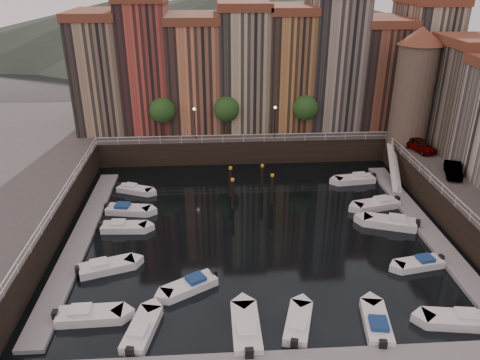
{
  "coord_description": "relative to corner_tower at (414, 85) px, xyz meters",
  "views": [
    {
      "loc": [
        -3.94,
        -38.67,
        23.02
      ],
      "look_at": [
        -1.21,
        4.0,
        3.33
      ],
      "focal_mm": 35.0,
      "sensor_mm": 36.0,
      "label": 1
    }
  ],
  "objects": [
    {
      "name": "promenade_trees",
      "position": [
        -21.33,
        3.7,
        -3.61
      ],
      "size": [
        21.2,
        3.2,
        5.2
      ],
      "color": "black",
      "rests_on": "quay_far"
    },
    {
      "name": "ground",
      "position": [
        -20.0,
        -14.5,
        -10.19
      ],
      "size": [
        200.0,
        200.0,
        0.0
      ],
      "primitive_type": "plane",
      "color": "black",
      "rests_on": "ground"
    },
    {
      "name": "boat_right_4",
      "position": [
        -7.33,
        -4.68,
        -9.83
      ],
      "size": [
        4.85,
        2.22,
        1.09
      ],
      "rotation": [
        0.0,
        0.0,
        3.25
      ],
      "color": "white",
      "rests_on": "ground"
    },
    {
      "name": "boat_left_1",
      "position": [
        -33.0,
        -20.48,
        -9.83
      ],
      "size": [
        4.81,
        2.99,
        1.08
      ],
      "rotation": [
        0.0,
        0.0,
        0.31
      ],
      "color": "white",
      "rests_on": "ground"
    },
    {
      "name": "dock_left",
      "position": [
        -36.2,
        -15.5,
        -10.02
      ],
      "size": [
        2.0,
        28.0,
        0.35
      ],
      "primitive_type": "cube",
      "color": "gray",
      "rests_on": "ground"
    },
    {
      "name": "boat_near_1",
      "position": [
        -21.95,
        -28.53,
        -9.79
      ],
      "size": [
        1.92,
        5.21,
        1.2
      ],
      "rotation": [
        0.0,
        0.0,
        1.58
      ],
      "color": "white",
      "rests_on": "ground"
    },
    {
      "name": "quay_far",
      "position": [
        -20.0,
        11.5,
        -8.69
      ],
      "size": [
        80.0,
        20.0,
        3.0
      ],
      "primitive_type": "cube",
      "color": "black",
      "rests_on": "ground"
    },
    {
      "name": "mountains",
      "position": [
        -18.28,
        95.5,
        -2.28
      ],
      "size": [
        145.0,
        100.0,
        18.0
      ],
      "color": "#2D382D",
      "rests_on": "ground"
    },
    {
      "name": "boat_extra_501",
      "position": [
        -25.89,
        -23.38,
        -9.84
      ],
      "size": [
        4.54,
        3.64,
        1.05
      ],
      "rotation": [
        0.0,
        0.0,
        3.68
      ],
      "color": "white",
      "rests_on": "ground"
    },
    {
      "name": "boat_near_0",
      "position": [
        -29.09,
        -28.15,
        -9.84
      ],
      "size": [
        2.55,
        4.76,
        1.07
      ],
      "rotation": [
        0.0,
        0.0,
        1.36
      ],
      "color": "white",
      "rests_on": "ground"
    },
    {
      "name": "car_b",
      "position": [
        0.93,
        -10.33,
        -6.52
      ],
      "size": [
        2.68,
        4.33,
        1.35
      ],
      "primitive_type": "imported",
      "rotation": [
        0.0,
        0.0,
        -0.33
      ],
      "color": "gray",
      "rests_on": "quay_right"
    },
    {
      "name": "mooring_pilings",
      "position": [
        -20.09,
        -8.61,
        -8.54
      ],
      "size": [
        4.59,
        3.77,
        3.78
      ],
      "color": "black",
      "rests_on": "ground"
    },
    {
      "name": "boat_right_3",
      "position": [
        -6.89,
        -11.05,
        -9.81
      ],
      "size": [
        5.09,
        2.79,
        1.14
      ],
      "rotation": [
        0.0,
        0.0,
        3.37
      ],
      "color": "white",
      "rests_on": "ground"
    },
    {
      "name": "boat_left_2",
      "position": [
        -32.61,
        -14.0,
        -9.85
      ],
      "size": [
        4.51,
        1.84,
        1.03
      ],
      "rotation": [
        0.0,
        0.0,
        -0.05
      ],
      "color": "white",
      "rests_on": "ground"
    },
    {
      "name": "far_terrace",
      "position": [
        -16.69,
        9.0,
        0.76
      ],
      "size": [
        48.7,
        10.3,
        17.5
      ],
      "color": "#9C8263",
      "rests_on": "quay_far"
    },
    {
      "name": "boat_near_2",
      "position": [
        -18.3,
        -28.19,
        -9.85
      ],
      "size": [
        2.8,
        4.61,
        1.03
      ],
      "rotation": [
        0.0,
        0.0,
        1.28
      ],
      "color": "white",
      "rests_on": "ground"
    },
    {
      "name": "boat_near_3",
      "position": [
        -12.84,
        -28.53,
        -9.83
      ],
      "size": [
        2.36,
        4.8,
        1.08
      ],
      "rotation": [
        0.0,
        0.0,
        1.42
      ],
      "color": "white",
      "rests_on": "ground"
    },
    {
      "name": "boat_left_0",
      "position": [
        -33.04,
        -26.38,
        -9.82
      ],
      "size": [
        4.88,
        1.89,
        1.12
      ],
      "rotation": [
        0.0,
        0.0,
        0.03
      ],
      "color": "white",
      "rests_on": "ground"
    },
    {
      "name": "corner_tower",
      "position": [
        0.0,
        0.0,
        0.0
      ],
      "size": [
        5.2,
        5.2,
        13.8
      ],
      "color": "#6B5B4C",
      "rests_on": "quay_right"
    },
    {
      "name": "railings",
      "position": [
        -20.0,
        -9.62,
        -6.41
      ],
      "size": [
        36.08,
        34.04,
        0.52
      ],
      "color": "white",
      "rests_on": "ground"
    },
    {
      "name": "boat_left_4",
      "position": [
        -32.73,
        -5.72,
        -9.87
      ],
      "size": [
        4.19,
        2.84,
        0.95
      ],
      "rotation": [
        0.0,
        0.0,
        -0.38
      ],
      "color": "white",
      "rests_on": "ground"
    },
    {
      "name": "street_lamps",
      "position": [
        -21.0,
        2.7,
        -4.3
      ],
      "size": [
        10.36,
        0.36,
        4.18
      ],
      "color": "black",
      "rests_on": "quay_far"
    },
    {
      "name": "car_a",
      "position": [
        0.42,
        -3.1,
        -6.45
      ],
      "size": [
        3.05,
        4.72,
        1.5
      ],
      "primitive_type": "imported",
      "rotation": [
        0.0,
        0.0,
        0.32
      ],
      "color": "gray",
      "rests_on": "quay_right"
    },
    {
      "name": "boat_left_3",
      "position": [
        -32.74,
        -10.54,
        -9.84
      ],
      "size": [
        4.75,
        2.37,
        1.06
      ],
      "rotation": [
        0.0,
        0.0,
        -0.16
      ],
      "color": "white",
      "rests_on": "ground"
    },
    {
      "name": "boat_right_0",
      "position": [
        -6.98,
        -28.52,
        -9.82
      ],
      "size": [
        4.99,
        2.42,
        1.12
      ],
      "rotation": [
        0.0,
        0.0,
        2.99
      ],
      "color": "white",
      "rests_on": "ground"
    },
    {
      "name": "boat_right_1",
      "position": [
        -6.82,
        -21.62,
        -9.86
      ],
      "size": [
        4.37,
        2.26,
        0.98
      ],
      "rotation": [
        0.0,
        0.0,
        3.32
      ],
      "color": "white",
      "rests_on": "ground"
    },
    {
      "name": "gangway",
      "position": [
        -2.9,
        -4.5,
        -8.28
      ],
      "size": [
        2.78,
        8.32,
        3.73
      ],
      "color": "white",
      "rests_on": "ground"
    },
    {
      "name": "boat_right_2",
      "position": [
        -6.86,
        -14.87,
        -9.79
      ],
      "size": [
        5.31,
        3.38,
        1.19
      ],
      "rotation": [
        0.0,
        0.0,
        2.81
      ],
      "color": "white",
      "rests_on": "ground"
    },
    {
      "name": "dock_right",
      "position": [
        -3.8,
        -15.5,
        -10.02
      ],
      "size": [
        2.0,
        28.0,
        0.35
      ],
      "primitive_type": "cube",
      "color": "gray",
      "rests_on": "ground"
    }
  ]
}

